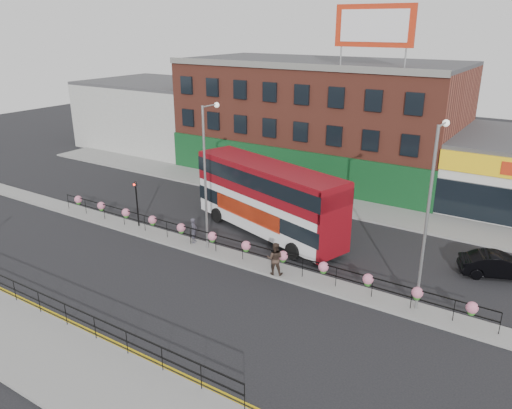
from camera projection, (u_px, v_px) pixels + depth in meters
The scene contains 18 objects.
ground at pixel (229, 257), 30.22m from camera, with size 120.00×120.00×0.00m, color black.
south_pavement at pixel (60, 362), 20.73m from camera, with size 60.00×4.00×0.15m, color gray.
north_pavement at pixel (317, 201), 39.66m from camera, with size 60.00×4.00×0.15m, color gray.
median at pixel (229, 256), 30.20m from camera, with size 60.00×1.60×0.15m, color gray.
yellow_line_inner at pixel (104, 336), 22.57m from camera, with size 60.00×0.10×0.01m, color gold.
yellow_line_outer at pixel (101, 338), 22.43m from camera, with size 60.00×0.10×0.01m, color gold.
brick_building at pixel (319, 118), 46.26m from camera, with size 25.00×12.21×10.30m.
warehouse_west at pixel (159, 113), 57.15m from camera, with size 15.50×12.00×7.30m.
billboard at pixel (374, 26), 36.26m from camera, with size 6.00×0.29×4.40m.
median_railing at pixel (229, 242), 29.86m from camera, with size 30.04×0.56×1.23m.
south_railing at pixel (65, 309), 22.95m from camera, with size 20.04×0.05×1.12m.
double_decker_bus at pixel (268, 192), 32.54m from camera, with size 12.21×6.18×4.83m.
car at pixel (498, 265), 27.76m from camera, with size 4.36×2.92×1.36m, color black.
pedestrian_a at pixel (194, 230), 31.70m from camera, with size 0.58×0.70×1.63m, color #34333E.
pedestrian_b at pixel (275, 259), 27.60m from camera, with size 1.12×1.01×1.89m, color #35271F.
lamp_column_west at pixel (207, 166), 29.60m from camera, with size 0.32×1.55×8.85m.
lamp_column_east at pixel (430, 204), 22.90m from camera, with size 0.33×1.60×9.11m.
traffic_light_median at pixel (136, 194), 33.78m from camera, with size 0.15×0.28×3.65m.
Camera 1 is at (16.22, -22.03, 13.33)m, focal length 35.00 mm.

